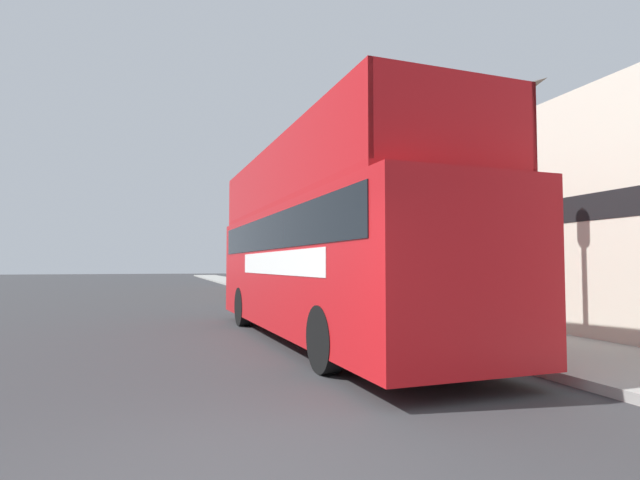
% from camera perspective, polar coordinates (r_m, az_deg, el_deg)
% --- Properties ---
extents(ground_plane, '(144.00, 144.00, 0.00)m').
position_cam_1_polar(ground_plane, '(24.78, -16.89, -6.51)').
color(ground_plane, '#333335').
extents(sidewalk, '(3.05, 108.00, 0.14)m').
position_cam_1_polar(sidewalk, '(22.82, -0.74, -6.78)').
color(sidewalk, '#999993').
rests_on(sidewalk, ground_plane).
extents(brick_terrace_rear, '(6.00, 21.97, 10.03)m').
position_cam_1_polar(brick_terrace_rear, '(30.08, 4.11, 3.61)').
color(brick_terrace_rear, '#9E664C').
rests_on(brick_terrace_rear, ground_plane).
extents(tour_bus, '(2.89, 10.48, 4.13)m').
position_cam_1_polar(tour_bus, '(10.91, 0.39, -1.83)').
color(tour_bus, red).
rests_on(tour_bus, ground_plane).
extents(parked_car_ahead_of_bus, '(1.79, 4.39, 1.34)m').
position_cam_1_polar(parked_car_ahead_of_bus, '(19.63, -5.76, -5.73)').
color(parked_car_ahead_of_bus, '#9E9EA3').
rests_on(parked_car_ahead_of_bus, ground_plane).
extents(pedestrian_second, '(0.43, 0.24, 1.66)m').
position_cam_1_polar(pedestrian_second, '(10.57, 20.21, -5.34)').
color(pedestrian_second, '#232328').
rests_on(pedestrian_second, sidewalk).
extents(lamp_post_nearest, '(0.35, 0.35, 5.19)m').
position_cam_1_polar(lamp_post_nearest, '(10.48, 16.94, 8.54)').
color(lamp_post_nearest, black).
rests_on(lamp_post_nearest, sidewalk).
extents(lamp_post_second, '(0.35, 0.35, 5.23)m').
position_cam_1_polar(lamp_post_second, '(18.65, 0.66, 3.53)').
color(lamp_post_second, black).
rests_on(lamp_post_second, sidewalk).
extents(lamp_post_third, '(0.35, 0.35, 4.84)m').
position_cam_1_polar(lamp_post_third, '(27.40, -5.71, 1.00)').
color(lamp_post_third, black).
rests_on(lamp_post_third, sidewalk).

